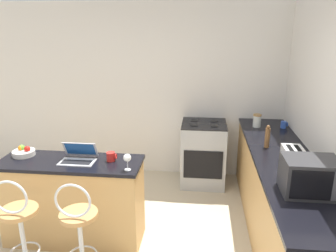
{
  "coord_description": "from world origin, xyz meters",
  "views": [
    {
      "loc": [
        0.73,
        -2.32,
        2.27
      ],
      "look_at": [
        0.3,
        1.67,
        1.03
      ],
      "focal_mm": 35.0,
      "sensor_mm": 36.0,
      "label": 1
    }
  ],
  "objects_px": {
    "bar_stool_near": "(21,230)",
    "pepper_mill": "(267,137)",
    "microwave": "(310,176)",
    "stove_range": "(203,154)",
    "laptop": "(79,156)",
    "mug_blue": "(284,125)",
    "mug_red": "(111,157)",
    "bar_stool_far": "(80,234)",
    "storage_jar": "(257,121)",
    "wine_glass_tall": "(127,158)",
    "fruit_bowl": "(24,152)",
    "mug_white": "(323,170)",
    "toaster": "(293,157)"
  },
  "relations": [
    {
      "from": "bar_stool_near",
      "to": "pepper_mill",
      "type": "xyz_separation_m",
      "value": [
        2.37,
        1.19,
        0.58
      ]
    },
    {
      "from": "microwave",
      "to": "stove_range",
      "type": "relative_size",
      "value": 0.48
    },
    {
      "from": "laptop",
      "to": "stove_range",
      "type": "bearing_deg",
      "value": 49.18
    },
    {
      "from": "laptop",
      "to": "mug_blue",
      "type": "relative_size",
      "value": 3.78
    },
    {
      "from": "pepper_mill",
      "to": "mug_red",
      "type": "height_order",
      "value": "pepper_mill"
    },
    {
      "from": "bar_stool_far",
      "to": "storage_jar",
      "type": "height_order",
      "value": "storage_jar"
    },
    {
      "from": "microwave",
      "to": "wine_glass_tall",
      "type": "distance_m",
      "value": 1.62
    },
    {
      "from": "stove_range",
      "to": "fruit_bowl",
      "type": "relative_size",
      "value": 4.02
    },
    {
      "from": "bar_stool_far",
      "to": "microwave",
      "type": "relative_size",
      "value": 2.27
    },
    {
      "from": "bar_stool_near",
      "to": "laptop",
      "type": "distance_m",
      "value": 0.85
    },
    {
      "from": "bar_stool_far",
      "to": "pepper_mill",
      "type": "relative_size",
      "value": 3.83
    },
    {
      "from": "storage_jar",
      "to": "mug_blue",
      "type": "bearing_deg",
      "value": -2.83
    },
    {
      "from": "bar_stool_near",
      "to": "storage_jar",
      "type": "bearing_deg",
      "value": 39.83
    },
    {
      "from": "microwave",
      "to": "mug_white",
      "type": "distance_m",
      "value": 0.46
    },
    {
      "from": "toaster",
      "to": "storage_jar",
      "type": "height_order",
      "value": "toaster"
    },
    {
      "from": "bar_stool_near",
      "to": "laptop",
      "type": "height_order",
      "value": "laptop"
    },
    {
      "from": "bar_stool_near",
      "to": "bar_stool_far",
      "type": "relative_size",
      "value": 1.0
    },
    {
      "from": "bar_stool_near",
      "to": "stove_range",
      "type": "distance_m",
      "value": 2.65
    },
    {
      "from": "microwave",
      "to": "mug_blue",
      "type": "height_order",
      "value": "microwave"
    },
    {
      "from": "laptop",
      "to": "stove_range",
      "type": "height_order",
      "value": "laptop"
    },
    {
      "from": "bar_stool_far",
      "to": "stove_range",
      "type": "bearing_deg",
      "value": 62.07
    },
    {
      "from": "toaster",
      "to": "microwave",
      "type": "bearing_deg",
      "value": -91.27
    },
    {
      "from": "bar_stool_near",
      "to": "storage_jar",
      "type": "xyz_separation_m",
      "value": [
        2.37,
        1.98,
        0.54
      ]
    },
    {
      "from": "mug_white",
      "to": "wine_glass_tall",
      "type": "distance_m",
      "value": 1.84
    },
    {
      "from": "pepper_mill",
      "to": "mug_white",
      "type": "relative_size",
      "value": 2.78
    },
    {
      "from": "mug_blue",
      "to": "wine_glass_tall",
      "type": "relative_size",
      "value": 0.57
    },
    {
      "from": "wine_glass_tall",
      "to": "storage_jar",
      "type": "bearing_deg",
      "value": 47.15
    },
    {
      "from": "laptop",
      "to": "stove_range",
      "type": "relative_size",
      "value": 0.38
    },
    {
      "from": "microwave",
      "to": "storage_jar",
      "type": "distance_m",
      "value": 1.85
    },
    {
      "from": "mug_blue",
      "to": "bar_stool_near",
      "type": "bearing_deg",
      "value": -144.29
    },
    {
      "from": "mug_blue",
      "to": "bar_stool_far",
      "type": "bearing_deg",
      "value": -137.89
    },
    {
      "from": "laptop",
      "to": "mug_white",
      "type": "distance_m",
      "value": 2.39
    },
    {
      "from": "microwave",
      "to": "mug_white",
      "type": "height_order",
      "value": "microwave"
    },
    {
      "from": "microwave",
      "to": "storage_jar",
      "type": "relative_size",
      "value": 2.52
    },
    {
      "from": "storage_jar",
      "to": "mug_white",
      "type": "height_order",
      "value": "storage_jar"
    },
    {
      "from": "stove_range",
      "to": "wine_glass_tall",
      "type": "relative_size",
      "value": 5.67
    },
    {
      "from": "bar_stool_near",
      "to": "mug_blue",
      "type": "height_order",
      "value": "mug_blue"
    },
    {
      "from": "fruit_bowl",
      "to": "pepper_mill",
      "type": "bearing_deg",
      "value": 11.25
    },
    {
      "from": "laptop",
      "to": "mug_white",
      "type": "xyz_separation_m",
      "value": [
        2.39,
        -0.07,
        -0.0
      ]
    },
    {
      "from": "fruit_bowl",
      "to": "storage_jar",
      "type": "bearing_deg",
      "value": 26.46
    },
    {
      "from": "stove_range",
      "to": "storage_jar",
      "type": "bearing_deg",
      "value": -7.42
    },
    {
      "from": "laptop",
      "to": "toaster",
      "type": "bearing_deg",
      "value": 2.89
    },
    {
      "from": "microwave",
      "to": "stove_range",
      "type": "bearing_deg",
      "value": 114.01
    },
    {
      "from": "mug_red",
      "to": "mug_white",
      "type": "bearing_deg",
      "value": -3.01
    },
    {
      "from": "toaster",
      "to": "bar_stool_far",
      "type": "bearing_deg",
      "value": -160.67
    },
    {
      "from": "bar_stool_far",
      "to": "mug_blue",
      "type": "relative_size",
      "value": 10.83
    },
    {
      "from": "stove_range",
      "to": "mug_blue",
      "type": "distance_m",
      "value": 1.19
    },
    {
      "from": "bar_stool_far",
      "to": "fruit_bowl",
      "type": "relative_size",
      "value": 4.34
    },
    {
      "from": "microwave",
      "to": "mug_white",
      "type": "bearing_deg",
      "value": 57.53
    },
    {
      "from": "bar_stool_near",
      "to": "toaster",
      "type": "distance_m",
      "value": 2.68
    }
  ]
}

